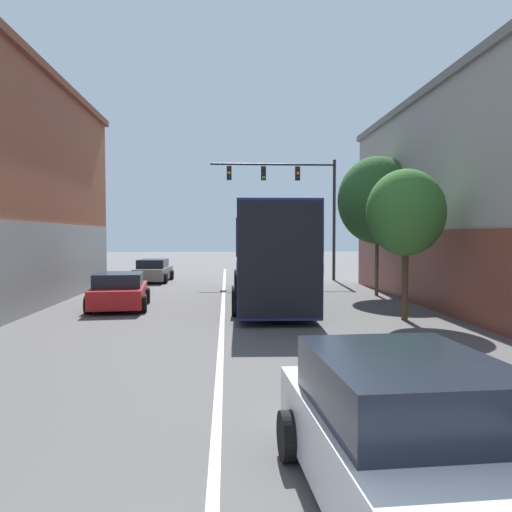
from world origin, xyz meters
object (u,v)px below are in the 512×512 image
at_px(street_tree_near, 406,213).
at_px(street_tree_far, 377,200).
at_px(traffic_signal_gantry, 295,191).
at_px(parked_car_left_mid, 153,271).
at_px(hatchback_foreground, 412,443).
at_px(parked_car_left_near, 119,291).
at_px(bus, 268,250).

height_order(street_tree_near, street_tree_far, street_tree_far).
distance_m(traffic_signal_gantry, street_tree_far, 8.06).
bearing_deg(parked_car_left_mid, street_tree_near, -142.43).
relative_size(hatchback_foreground, parked_car_left_near, 1.06).
distance_m(bus, street_tree_near, 6.41).
bearing_deg(traffic_signal_gantry, street_tree_far, -71.00).
bearing_deg(parked_car_left_mid, bus, -144.06).
bearing_deg(hatchback_foreground, street_tree_near, -22.99).
relative_size(parked_car_left_mid, street_tree_far, 0.66).
height_order(parked_car_left_mid, street_tree_far, street_tree_far).
height_order(parked_car_left_near, street_tree_near, street_tree_near).
bearing_deg(street_tree_near, bus, 128.50).
height_order(parked_car_left_near, traffic_signal_gantry, traffic_signal_gantry).
relative_size(parked_car_left_near, traffic_signal_gantry, 0.56).
bearing_deg(parked_car_left_near, traffic_signal_gantry, -42.51).
relative_size(parked_car_left_near, street_tree_far, 0.67).
relative_size(bus, traffic_signal_gantry, 1.68).
relative_size(hatchback_foreground, parked_car_left_mid, 1.07).
distance_m(hatchback_foreground, street_tree_far, 18.11).
bearing_deg(parked_car_left_mid, traffic_signal_gantry, -86.07).
bearing_deg(hatchback_foreground, parked_car_left_mid, 10.43).
height_order(parked_car_left_mid, traffic_signal_gantry, traffic_signal_gantry).
distance_m(bus, parked_car_left_near, 6.06).
bearing_deg(parked_car_left_near, hatchback_foreground, -163.88).
height_order(hatchback_foreground, street_tree_near, street_tree_near).
bearing_deg(bus, traffic_signal_gantry, -13.13).
bearing_deg(hatchback_foreground, street_tree_far, -19.26).
distance_m(parked_car_left_mid, street_tree_near, 16.98).
bearing_deg(parked_car_left_near, bus, -78.35).
distance_m(street_tree_near, street_tree_far, 6.49).
bearing_deg(bus, parked_car_left_mid, 35.61).
relative_size(parked_car_left_near, street_tree_near, 0.87).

